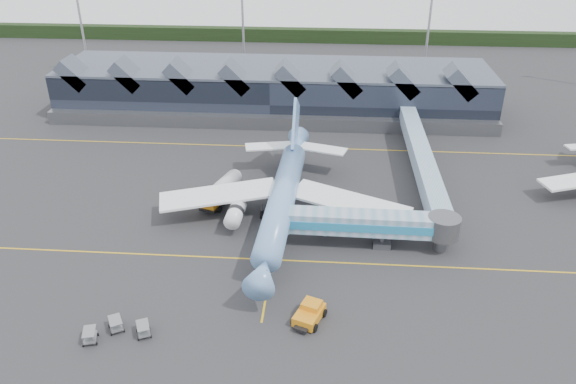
# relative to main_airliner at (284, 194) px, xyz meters

# --- Properties ---
(ground) EXTENTS (260.00, 260.00, 0.00)m
(ground) POSITION_rel_main_airliner_xyz_m (-0.63, -2.54, -3.98)
(ground) COLOR #262628
(ground) RESTS_ON ground
(taxi_stripes) EXTENTS (120.00, 60.00, 0.01)m
(taxi_stripes) POSITION_rel_main_airliner_xyz_m (-0.63, 7.46, -3.98)
(taxi_stripes) COLOR gold
(taxi_stripes) RESTS_ON ground
(tree_line_far) EXTENTS (260.00, 4.00, 4.00)m
(tree_line_far) POSITION_rel_main_airliner_xyz_m (-0.63, 107.46, -1.98)
(tree_line_far) COLOR black
(tree_line_far) RESTS_ON ground
(terminal) EXTENTS (90.00, 22.25, 12.52)m
(terminal) POSITION_rel_main_airliner_xyz_m (-5.70, 44.81, 0.90)
(terminal) COLOR black
(terminal) RESTS_ON ground
(light_masts) EXTENTS (132.40, 42.56, 22.45)m
(light_masts) POSITION_rel_main_airliner_xyz_m (20.37, 60.26, 8.51)
(light_masts) COLOR #989AA0
(light_masts) RESTS_ON ground
(main_airliner) EXTENTS (36.67, 42.18, 13.55)m
(main_airliner) POSITION_rel_main_airliner_xyz_m (0.00, 0.00, 0.00)
(main_airliner) COLOR #6B9DD9
(main_airliner) RESTS_ON ground
(jet_bridge) EXTENTS (24.73, 4.26, 5.10)m
(jet_bridge) POSITION_rel_main_airliner_xyz_m (12.56, -6.35, -0.57)
(jet_bridge) COLOR #6D9FB7
(jet_bridge) RESTS_ON ground
(fuel_truck) EXTENTS (5.39, 10.13, 3.42)m
(fuel_truck) POSITION_rel_main_airliner_xyz_m (-9.76, 4.65, -2.07)
(fuel_truck) COLOR black
(fuel_truck) RESTS_ON ground
(pushback_tug) EXTENTS (4.01, 5.02, 2.02)m
(pushback_tug) POSITION_rel_main_airliner_xyz_m (4.62, -21.65, -3.08)
(pushback_tug) COLOR orange
(pushback_tug) RESTS_ON ground
(baggage_carts) EXTENTS (7.20, 4.23, 1.40)m
(baggage_carts) POSITION_rel_main_airliner_xyz_m (-15.87, -25.60, -3.20)
(baggage_carts) COLOR gray
(baggage_carts) RESTS_ON ground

